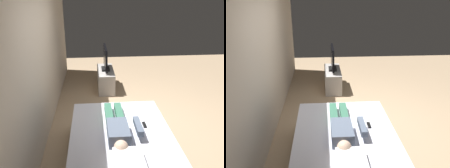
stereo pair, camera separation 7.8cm
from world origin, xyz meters
TOP-DOWN VIEW (x-y plane):
  - ground_plane at (0.00, 0.00)m, footprint 10.00×10.00m
  - back_wall at (0.40, 1.69)m, footprint 6.40×0.10m
  - bed at (-0.99, 0.46)m, footprint 2.03×1.48m
  - pillow at (-1.69, 0.46)m, footprint 0.48×0.34m
  - person at (-0.96, 0.51)m, footprint 1.26×0.46m
  - remote at (-0.81, 0.10)m, footprint 0.15×0.04m
  - tv_stand at (1.96, 0.50)m, footprint 1.10×0.40m
  - tv at (1.96, 0.50)m, footprint 0.88×0.20m

SIDE VIEW (x-z plane):
  - ground_plane at x=0.00m, z-range 0.00..0.00m
  - tv_stand at x=1.96m, z-range 0.00..0.50m
  - bed at x=-0.99m, z-range -0.01..0.53m
  - remote at x=-0.81m, z-range 0.54..0.56m
  - pillow at x=-1.69m, z-range 0.54..0.66m
  - person at x=-0.96m, z-range 0.53..0.71m
  - tv at x=1.96m, z-range 0.49..1.08m
  - back_wall at x=0.40m, z-range 0.00..2.80m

